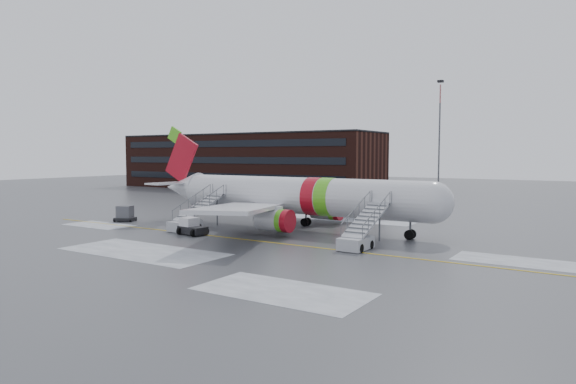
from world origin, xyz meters
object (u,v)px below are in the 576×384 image
Objects in this scene: airstair_fwd at (360,235)px; pushback_tug at (191,227)px; airliner at (291,196)px; uld_container at (125,214)px; airstair_aft at (190,220)px.

airstair_fwd is 2.55× the size of pushback_tug.
airliner is 4.55× the size of airstair_fwd.
airliner reaches higher than uld_container.
airstair_fwd reaches higher than pushback_tug.
airstair_aft is at bearing 135.48° from pushback_tug.
airstair_fwd is at bearing -2.09° from uld_container.
airstair_aft is (-8.09, -6.54, -2.35)m from airliner.
pushback_tug is at bearing -124.15° from airliner.
airliner is at bearing 15.65° from uld_container.
airstair_fwd is at bearing -30.95° from airliner.
airliner is at bearing 55.85° from pushback_tug.
airliner is 11.59× the size of pushback_tug.
airliner is at bearing 149.05° from airstair_fwd.
airstair_fwd is 16.93m from pushback_tug.
airstair_fwd is (10.90, -6.54, -2.35)m from airliner.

